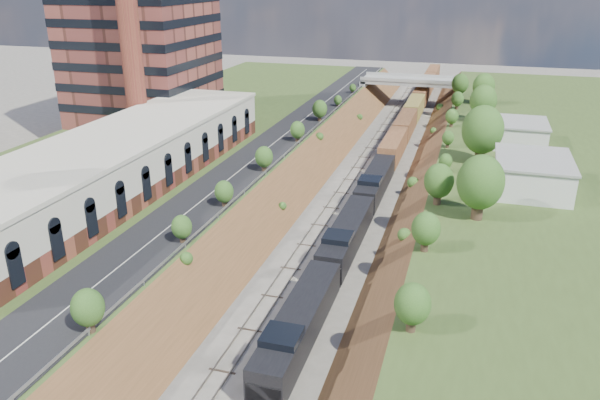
# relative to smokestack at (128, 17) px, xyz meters

# --- Properties ---
(platform_left) EXTENTS (44.00, 180.00, 5.00)m
(platform_left) POSITION_rel_smokestack_xyz_m (3.00, 4.00, -22.50)
(platform_left) COLOR #3A5021
(platform_left) RESTS_ON ground
(platform_right) EXTENTS (44.00, 180.00, 5.00)m
(platform_right) POSITION_rel_smokestack_xyz_m (69.00, 4.00, -22.50)
(platform_right) COLOR #3A5021
(platform_right) RESTS_ON ground
(embankment_left) EXTENTS (10.00, 180.00, 10.00)m
(embankment_left) POSITION_rel_smokestack_xyz_m (25.00, 4.00, -25.00)
(embankment_left) COLOR brown
(embankment_left) RESTS_ON ground
(embankment_right) EXTENTS (10.00, 180.00, 10.00)m
(embankment_right) POSITION_rel_smokestack_xyz_m (47.00, 4.00, -25.00)
(embankment_right) COLOR brown
(embankment_right) RESTS_ON ground
(rail_left_track) EXTENTS (1.58, 180.00, 0.18)m
(rail_left_track) POSITION_rel_smokestack_xyz_m (33.40, 4.00, -24.91)
(rail_left_track) COLOR gray
(rail_left_track) RESTS_ON ground
(rail_right_track) EXTENTS (1.58, 180.00, 0.18)m
(rail_right_track) POSITION_rel_smokestack_xyz_m (38.60, 4.00, -24.91)
(rail_right_track) COLOR gray
(rail_right_track) RESTS_ON ground
(road) EXTENTS (8.00, 180.00, 0.10)m
(road) POSITION_rel_smokestack_xyz_m (20.50, 4.00, -19.95)
(road) COLOR black
(road) RESTS_ON platform_left
(guardrail) EXTENTS (0.10, 171.00, 0.70)m
(guardrail) POSITION_rel_smokestack_xyz_m (24.60, 3.80, -19.45)
(guardrail) COLOR #99999E
(guardrail) RESTS_ON platform_left
(commercial_building) EXTENTS (14.30, 62.30, 7.00)m
(commercial_building) POSITION_rel_smokestack_xyz_m (8.00, -18.00, -16.49)
(commercial_building) COLOR brown
(commercial_building) RESTS_ON platform_left
(smokestack) EXTENTS (3.20, 3.20, 40.00)m
(smokestack) POSITION_rel_smokestack_xyz_m (0.00, 0.00, 0.00)
(smokestack) COLOR brown
(smokestack) RESTS_ON platform_left
(overpass) EXTENTS (24.50, 8.30, 7.40)m
(overpass) POSITION_rel_smokestack_xyz_m (36.00, 66.00, -20.08)
(overpass) COLOR gray
(overpass) RESTS_ON ground
(white_building_near) EXTENTS (9.00, 12.00, 4.00)m
(white_building_near) POSITION_rel_smokestack_xyz_m (59.50, -4.00, -18.00)
(white_building_near) COLOR silver
(white_building_near) RESTS_ON platform_right
(white_building_far) EXTENTS (8.00, 10.00, 3.60)m
(white_building_far) POSITION_rel_smokestack_xyz_m (59.00, 18.00, -18.20)
(white_building_far) COLOR silver
(white_building_far) RESTS_ON platform_right
(tree_right_large) EXTENTS (5.25, 5.25, 7.61)m
(tree_right_large) POSITION_rel_smokestack_xyz_m (53.00, -16.00, -15.62)
(tree_right_large) COLOR #473323
(tree_right_large) RESTS_ON platform_right
(tree_left_crest) EXTENTS (2.45, 2.45, 3.55)m
(tree_left_crest) POSITION_rel_smokestack_xyz_m (24.20, -36.00, -17.96)
(tree_left_crest) COLOR #473323
(tree_left_crest) RESTS_ON platform_left
(freight_train) EXTENTS (3.09, 157.54, 4.61)m
(freight_train) POSITION_rel_smokestack_xyz_m (38.60, 33.69, -22.36)
(freight_train) COLOR black
(freight_train) RESTS_ON ground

